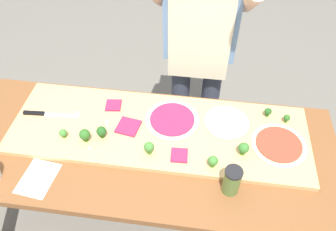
% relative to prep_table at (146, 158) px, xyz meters
% --- Properties ---
extents(ground_plane, '(8.00, 8.00, 0.00)m').
position_rel_prep_table_xyz_m(ground_plane, '(0.00, 0.00, -0.69)').
color(ground_plane, '#6B665B').
extents(prep_table, '(1.88, 0.76, 0.79)m').
position_rel_prep_table_xyz_m(prep_table, '(0.00, 0.00, 0.00)').
color(prep_table, brown).
rests_on(prep_table, ground).
extents(cutting_board, '(1.49, 0.49, 0.03)m').
position_rel_prep_table_xyz_m(cutting_board, '(0.05, 0.10, 0.11)').
color(cutting_board, tan).
rests_on(cutting_board, prep_table).
extents(chefs_knife, '(0.29, 0.04, 0.02)m').
position_rel_prep_table_xyz_m(chefs_knife, '(-0.56, 0.11, 0.13)').
color(chefs_knife, '#B7BABF').
rests_on(chefs_knife, cutting_board).
extents(pizza_whole_beet_magenta, '(0.28, 0.28, 0.02)m').
position_rel_prep_table_xyz_m(pizza_whole_beet_magenta, '(0.11, 0.16, 0.13)').
color(pizza_whole_beet_magenta, beige).
rests_on(pizza_whole_beet_magenta, cutting_board).
extents(pizza_whole_cheese_artichoke, '(0.23, 0.23, 0.02)m').
position_rel_prep_table_xyz_m(pizza_whole_cheese_artichoke, '(0.39, 0.18, 0.13)').
color(pizza_whole_cheese_artichoke, beige).
rests_on(pizza_whole_cheese_artichoke, cutting_board).
extents(pizza_whole_tomato_red, '(0.27, 0.27, 0.02)m').
position_rel_prep_table_xyz_m(pizza_whole_tomato_red, '(0.64, 0.07, 0.13)').
color(pizza_whole_tomato_red, beige).
rests_on(pizza_whole_tomato_red, cutting_board).
extents(pizza_slice_center, '(0.09, 0.09, 0.01)m').
position_rel_prep_table_xyz_m(pizza_slice_center, '(-0.21, 0.22, 0.13)').
color(pizza_slice_center, '#9E234C').
rests_on(pizza_slice_center, cutting_board).
extents(pizza_slice_far_left, '(0.12, 0.12, 0.01)m').
position_rel_prep_table_xyz_m(pizza_slice_far_left, '(-0.10, 0.09, 0.13)').
color(pizza_slice_far_left, '#9E234C').
rests_on(pizza_slice_far_left, cutting_board).
extents(pizza_slice_near_left, '(0.08, 0.08, 0.01)m').
position_rel_prep_table_xyz_m(pizza_slice_near_left, '(0.17, -0.05, 0.13)').
color(pizza_slice_near_left, '#9E234C').
rests_on(pizza_slice_near_left, cutting_board).
extents(broccoli_floret_front_mid, '(0.04, 0.04, 0.05)m').
position_rel_prep_table_xyz_m(broccoli_floret_front_mid, '(0.60, 0.26, 0.16)').
color(broccoli_floret_front_mid, '#2C5915').
rests_on(broccoli_floret_front_mid, cutting_board).
extents(broccoli_floret_back_left, '(0.05, 0.05, 0.07)m').
position_rel_prep_table_xyz_m(broccoli_floret_back_left, '(-0.28, -0.02, 0.17)').
color(broccoli_floret_back_left, '#366618').
rests_on(broccoli_floret_back_left, cutting_board).
extents(broccoli_floret_center_left, '(0.05, 0.05, 0.07)m').
position_rel_prep_table_xyz_m(broccoli_floret_center_left, '(-0.21, 0.01, 0.17)').
color(broccoli_floret_center_left, '#2C5915').
rests_on(broccoli_floret_center_left, cutting_board).
extents(broccoli_floret_front_left, '(0.04, 0.04, 0.05)m').
position_rel_prep_table_xyz_m(broccoli_floret_front_left, '(-0.40, -0.02, 0.16)').
color(broccoli_floret_front_left, '#487A23').
rests_on(broccoli_floret_front_left, cutting_board).
extents(broccoli_floret_center_right, '(0.03, 0.03, 0.05)m').
position_rel_prep_table_xyz_m(broccoli_floret_center_right, '(0.69, 0.23, 0.16)').
color(broccoli_floret_center_right, '#366618').
rests_on(broccoli_floret_center_right, cutting_board).
extents(broccoli_floret_back_mid, '(0.05, 0.05, 0.07)m').
position_rel_prep_table_xyz_m(broccoli_floret_back_mid, '(0.03, -0.05, 0.17)').
color(broccoli_floret_back_mid, '#487A23').
rests_on(broccoli_floret_back_mid, cutting_board).
extents(broccoli_floret_back_right, '(0.05, 0.05, 0.06)m').
position_rel_prep_table_xyz_m(broccoli_floret_back_right, '(0.33, -0.09, 0.16)').
color(broccoli_floret_back_right, '#487A23').
rests_on(broccoli_floret_back_right, cutting_board).
extents(broccoli_floret_front_right, '(0.05, 0.05, 0.07)m').
position_rel_prep_table_xyz_m(broccoli_floret_front_right, '(0.47, -0.00, 0.17)').
color(broccoli_floret_front_right, '#3F7220').
rests_on(broccoli_floret_front_right, cutting_board).
extents(cheese_crumble_a, '(0.02, 0.02, 0.01)m').
position_rel_prep_table_xyz_m(cheese_crumble_a, '(-0.25, -0.07, 0.13)').
color(cheese_crumble_a, silver).
rests_on(cheese_crumble_a, cutting_board).
extents(cheese_crumble_b, '(0.03, 0.03, 0.02)m').
position_rel_prep_table_xyz_m(cheese_crumble_b, '(-0.21, 0.09, 0.14)').
color(cheese_crumble_b, silver).
rests_on(cheese_crumble_b, cutting_board).
extents(cheese_crumble_c, '(0.02, 0.02, 0.02)m').
position_rel_prep_table_xyz_m(cheese_crumble_c, '(-0.38, 0.13, 0.14)').
color(cheese_crumble_c, white).
rests_on(cheese_crumble_c, cutting_board).
extents(sauce_jar, '(0.08, 0.08, 0.14)m').
position_rel_prep_table_xyz_m(sauce_jar, '(0.41, -0.18, 0.17)').
color(sauce_jar, '#517033').
rests_on(sauce_jar, prep_table).
extents(recipe_note, '(0.16, 0.20, 0.00)m').
position_rel_prep_table_xyz_m(recipe_note, '(-0.44, -0.24, 0.10)').
color(recipe_note, white).
rests_on(recipe_note, prep_table).
extents(cook_center, '(0.54, 0.39, 1.67)m').
position_rel_prep_table_xyz_m(cook_center, '(0.21, 0.64, 0.31)').
color(cook_center, '#333847').
rests_on(cook_center, ground).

